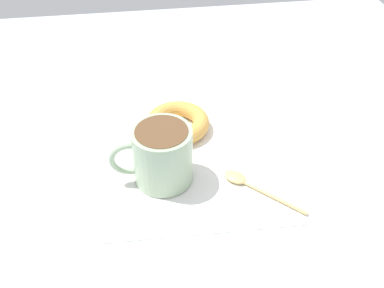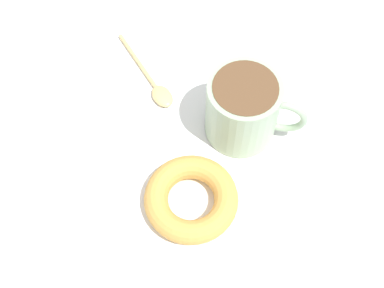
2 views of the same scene
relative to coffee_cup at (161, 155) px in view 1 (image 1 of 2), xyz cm
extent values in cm
cube|color=#B2BCC6|center=(-5.68, -3.20, -5.95)|extent=(120.00, 120.00, 2.00)
cube|color=white|center=(-5.20, -4.76, -4.80)|extent=(33.34, 33.34, 0.30)
cylinder|color=#9EB793|center=(-0.20, 0.00, -0.19)|extent=(8.73, 8.73, 8.91)
cylinder|color=brown|center=(-0.20, 0.00, 4.06)|extent=(7.53, 7.53, 0.60)
torus|color=#9EB793|center=(4.66, 0.06, -0.19)|extent=(5.90, 0.98, 5.89)
torus|color=gold|center=(-3.67, -11.41, -3.25)|extent=(10.91, 10.91, 2.79)
ellipsoid|color=#D8B772|center=(-10.80, 1.95, -4.20)|extent=(4.24, 4.24, 0.90)
cylinder|color=#D8B772|center=(-15.36, 6.51, -4.37)|extent=(7.98, 7.99, 0.56)
camera|label=1|loc=(2.33, 46.33, 41.30)|focal=40.00mm
camera|label=2|loc=(2.00, -34.05, 53.88)|focal=50.00mm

